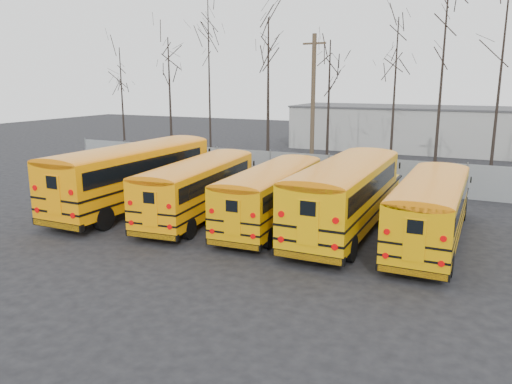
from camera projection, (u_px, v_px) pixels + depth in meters
The scene contains 17 objects.
ground at pixel (242, 240), 20.86m from camera, with size 120.00×120.00×0.00m, color black.
fence at pixel (328, 171), 31.23m from camera, with size 40.00×0.04×2.00m, color gray.
distant_building at pixel (411, 129), 47.82m from camera, with size 22.00×8.00×4.00m, color #A0A09B.
bus_a at pixel (136, 171), 25.72m from camera, with size 2.91×12.20×3.40m.
bus_b at pixel (200, 183), 24.01m from camera, with size 3.37×10.47×2.88m.
bus_c at pixel (273, 190), 22.74m from camera, with size 2.81×10.08×2.79m.
bus_d at pixel (347, 189), 21.72m from camera, with size 2.67×11.57×3.23m.
bus_e at pixel (431, 205), 19.95m from camera, with size 2.36×10.21×2.85m.
utility_pole_left at pixel (313, 104), 34.27m from camera, with size 1.71×0.39×9.60m.
tree_0 at pixel (122, 105), 41.41m from camera, with size 0.26×0.26×9.14m, color black.
tree_1 at pixel (170, 101), 39.63m from camera, with size 0.26×0.26×9.80m, color black.
tree_2 at pixel (209, 85), 36.99m from camera, with size 0.26×0.26×12.36m, color black.
tree_3 at pixel (268, 96), 35.87m from camera, with size 0.26×0.26×10.82m, color black.
tree_4 at pixel (328, 107), 35.55m from camera, with size 0.26×0.26×9.29m, color black.
tree_5 at pixel (394, 100), 32.83m from camera, with size 0.26×0.26×10.48m, color black.
tree_6 at pixel (441, 81), 30.03m from camera, with size 0.26×0.26×12.94m, color black.
tree_7 at pixel (500, 82), 28.65m from camera, with size 0.26×0.26×12.92m, color black.
Camera 1 is at (9.03, -17.76, 6.55)m, focal length 35.00 mm.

